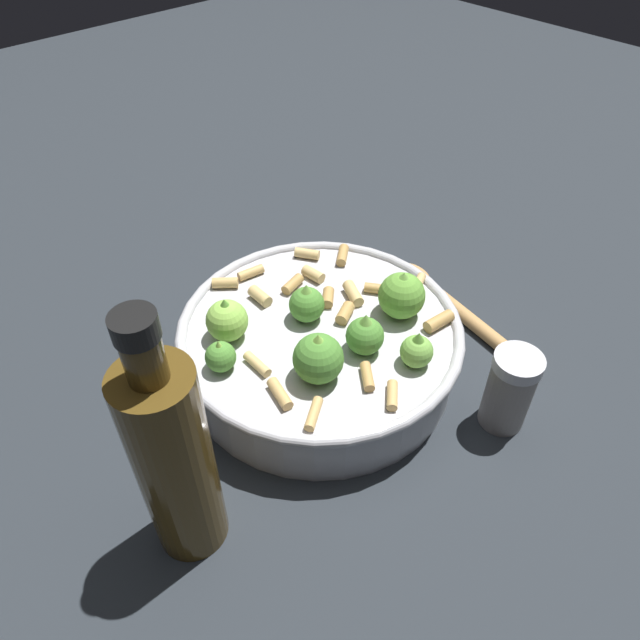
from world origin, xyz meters
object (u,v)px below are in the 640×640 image
object	(u,v)px
pepper_shaker	(509,390)
olive_oil_bottle	(174,459)
wooden_spoon	(453,307)
cooking_pan	(321,343)

from	to	relation	value
pepper_shaker	olive_oil_bottle	world-z (taller)	olive_oil_bottle
pepper_shaker	wooden_spoon	world-z (taller)	pepper_shaker
cooking_pan	wooden_spoon	xyz separation A→B (m)	(-0.17, 0.04, -0.03)
olive_oil_bottle	wooden_spoon	size ratio (longest dim) A/B	1.07
olive_oil_bottle	wooden_spoon	distance (m)	0.38
cooking_pan	wooden_spoon	bearing A→B (deg)	167.63
pepper_shaker	wooden_spoon	bearing A→B (deg)	-125.28
wooden_spoon	pepper_shaker	bearing A→B (deg)	54.72
pepper_shaker	wooden_spoon	size ratio (longest dim) A/B	0.38
cooking_pan	wooden_spoon	size ratio (longest dim) A/B	1.26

